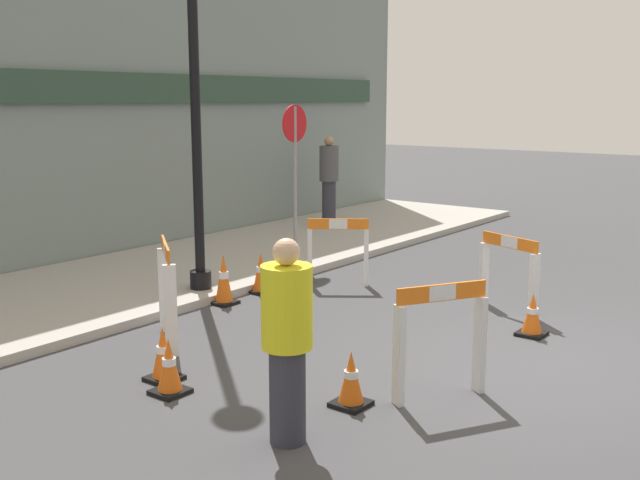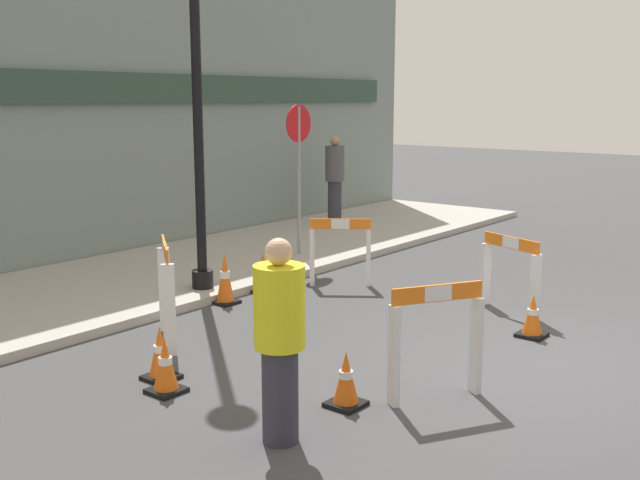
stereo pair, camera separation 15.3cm
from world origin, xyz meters
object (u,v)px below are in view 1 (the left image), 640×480
(streetlamp_post, at_px, (192,9))
(person_pedestrian, at_px, (329,177))
(stop_sign, at_px, (295,155))
(person_worker, at_px, (287,337))

(streetlamp_post, bearing_deg, person_pedestrian, 19.34)
(streetlamp_post, xyz_separation_m, person_pedestrian, (5.43, 1.91, -2.69))
(streetlamp_post, relative_size, stop_sign, 2.35)
(person_pedestrian, bearing_deg, stop_sign, 37.20)
(stop_sign, height_order, person_worker, stop_sign)
(streetlamp_post, distance_m, person_pedestrian, 6.35)
(streetlamp_post, relative_size, person_worker, 3.53)
(streetlamp_post, bearing_deg, person_worker, -125.21)
(streetlamp_post, xyz_separation_m, stop_sign, (2.56, 0.45, -2.01))
(person_worker, distance_m, person_pedestrian, 9.84)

